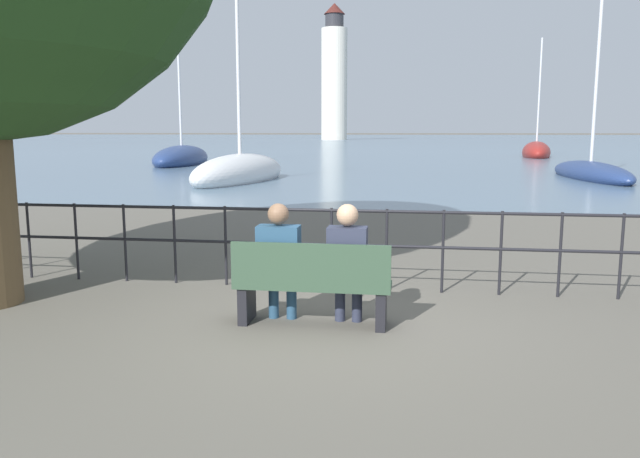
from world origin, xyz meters
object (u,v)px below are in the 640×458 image
object	(u,v)px
sailboat_1	(182,158)
sailboat_4	(590,172)
harbor_lighthouse	(334,77)
seated_person_left	(279,257)
seated_person_right	(347,259)
sailboat_0	(536,152)
sailboat_2	(240,173)
park_bench	(312,286)

from	to	relation	value
sailboat_1	sailboat_4	bearing A→B (deg)	-28.01
sailboat_4	harbor_lighthouse	distance (m)	113.65
sailboat_1	seated_person_left	bearing A→B (deg)	-73.94
sailboat_4	seated_person_right	bearing A→B (deg)	-114.54
sailboat_0	sailboat_2	xyz separation A→B (m)	(-16.28, -26.12, -0.04)
sailboat_1	harbor_lighthouse	xyz separation A→B (m)	(-3.44, 101.70, 13.14)
seated_person_left	sailboat_0	xyz separation A→B (m)	(10.81, 44.13, -0.33)
seated_person_right	sailboat_0	world-z (taller)	sailboat_0
sailboat_1	sailboat_4	size ratio (longest dim) A/B	1.16
seated_person_right	seated_person_left	bearing A→B (deg)	-179.93
sailboat_1	sailboat_4	world-z (taller)	sailboat_1
seated_person_left	sailboat_1	world-z (taller)	sailboat_1
sailboat_2	harbor_lighthouse	xyz separation A→B (m)	(-10.47, 113.78, 13.16)
sailboat_0	park_bench	bearing A→B (deg)	-94.88
seated_person_right	sailboat_0	distance (m)	45.27
seated_person_left	sailboat_1	distance (m)	32.60
seated_person_right	sailboat_4	size ratio (longest dim) A/B	0.12
sailboat_4	harbor_lighthouse	xyz separation A→B (m)	(-24.81, 110.12, 13.23)
seated_person_right	park_bench	bearing A→B (deg)	-168.48
seated_person_left	sailboat_1	bearing A→B (deg)	112.57
park_bench	sailboat_0	size ratio (longest dim) A/B	0.17
sailboat_0	sailboat_4	distance (m)	22.54
seated_person_left	sailboat_4	size ratio (longest dim) A/B	0.12
seated_person_right	sailboat_2	xyz separation A→B (m)	(-6.20, 18.01, -0.37)
seated_person_left	harbor_lighthouse	bearing A→B (deg)	96.90
sailboat_4	harbor_lighthouse	world-z (taller)	harbor_lighthouse
sailboat_1	sailboat_2	xyz separation A→B (m)	(7.04, -12.08, -0.02)
sailboat_1	sailboat_4	xyz separation A→B (m)	(21.38, -8.42, -0.09)
seated_person_right	harbor_lighthouse	distance (m)	133.46
harbor_lighthouse	sailboat_2	bearing A→B (deg)	-84.74
sailboat_2	park_bench	bearing A→B (deg)	-63.12
seated_person_right	harbor_lighthouse	xyz separation A→B (m)	(-16.67, 131.80, 12.79)
sailboat_2	sailboat_0	bearing A→B (deg)	67.05
sailboat_0	sailboat_4	xyz separation A→B (m)	(-1.94, -22.45, -0.10)
park_bench	sailboat_0	bearing A→B (deg)	76.70
seated_person_left	sailboat_0	distance (m)	45.44
seated_person_right	sailboat_1	world-z (taller)	sailboat_1
seated_person_left	sailboat_1	xyz separation A→B (m)	(-12.51, 30.10, -0.34)
park_bench	sailboat_1	bearing A→B (deg)	113.11
sailboat_2	sailboat_1	bearing A→B (deg)	129.19
harbor_lighthouse	park_bench	bearing A→B (deg)	-82.95
seated_person_left	harbor_lighthouse	world-z (taller)	harbor_lighthouse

